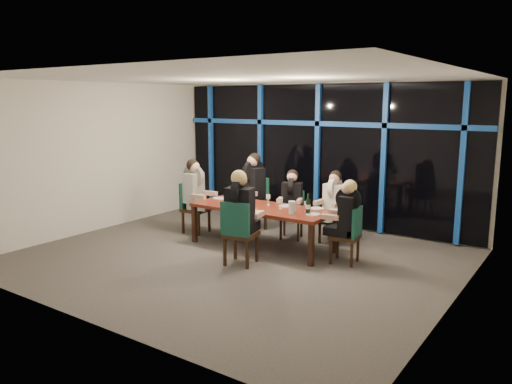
{
  "coord_description": "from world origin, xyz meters",
  "views": [
    {
      "loc": [
        4.88,
        -6.49,
        2.63
      ],
      "look_at": [
        0.0,
        0.6,
        1.05
      ],
      "focal_mm": 35.0,
      "sensor_mm": 36.0,
      "label": 1
    }
  ],
  "objects_px": {
    "chair_near_mid": "(238,230)",
    "water_pitcher": "(292,208)",
    "chair_far_left": "(256,200)",
    "chair_far_mid": "(292,212)",
    "diner_far_left": "(252,180)",
    "diner_far_mid": "(292,194)",
    "dining_table": "(262,210)",
    "diner_far_right": "(334,196)",
    "chair_far_right": "(335,215)",
    "diner_near_mid": "(241,203)",
    "diner_end_right": "(346,209)",
    "chair_end_left": "(192,205)",
    "chair_end_right": "(350,232)",
    "wine_bottle": "(308,206)",
    "diner_end_left": "(195,185)"
  },
  "relations": [
    {
      "from": "chair_near_mid",
      "to": "water_pitcher",
      "type": "distance_m",
      "value": 1.04
    },
    {
      "from": "chair_end_left",
      "to": "diner_far_left",
      "type": "height_order",
      "value": "diner_far_left"
    },
    {
      "from": "chair_end_left",
      "to": "diner_near_mid",
      "type": "distance_m",
      "value": 2.31
    },
    {
      "from": "chair_far_left",
      "to": "chair_end_right",
      "type": "height_order",
      "value": "chair_far_left"
    },
    {
      "from": "diner_far_right",
      "to": "diner_far_mid",
      "type": "bearing_deg",
      "value": -163.74
    },
    {
      "from": "chair_far_left",
      "to": "chair_end_left",
      "type": "relative_size",
      "value": 1.06
    },
    {
      "from": "dining_table",
      "to": "diner_end_right",
      "type": "height_order",
      "value": "diner_end_right"
    },
    {
      "from": "diner_far_right",
      "to": "wine_bottle",
      "type": "bearing_deg",
      "value": -84.81
    },
    {
      "from": "chair_near_mid",
      "to": "diner_near_mid",
      "type": "bearing_deg",
      "value": -90.0
    },
    {
      "from": "diner_far_mid",
      "to": "diner_far_left",
      "type": "bearing_deg",
      "value": 152.2
    },
    {
      "from": "chair_end_left",
      "to": "diner_end_right",
      "type": "xyz_separation_m",
      "value": [
        3.37,
        -0.06,
        0.34
      ]
    },
    {
      "from": "chair_far_left",
      "to": "wine_bottle",
      "type": "distance_m",
      "value": 2.13
    },
    {
      "from": "diner_far_mid",
      "to": "diner_far_right",
      "type": "xyz_separation_m",
      "value": [
        0.8,
        0.17,
        0.02
      ]
    },
    {
      "from": "chair_near_mid",
      "to": "diner_far_left",
      "type": "xyz_separation_m",
      "value": [
        -1.15,
        2.02,
        0.44
      ]
    },
    {
      "from": "diner_far_right",
      "to": "wine_bottle",
      "type": "height_order",
      "value": "diner_far_right"
    },
    {
      "from": "chair_far_mid",
      "to": "dining_table",
      "type": "bearing_deg",
      "value": -117.25
    },
    {
      "from": "dining_table",
      "to": "diner_far_left",
      "type": "bearing_deg",
      "value": 133.12
    },
    {
      "from": "diner_near_mid",
      "to": "chair_far_mid",
      "type": "bearing_deg",
      "value": -97.64
    },
    {
      "from": "chair_near_mid",
      "to": "water_pitcher",
      "type": "bearing_deg",
      "value": -129.52
    },
    {
      "from": "diner_far_right",
      "to": "wine_bottle",
      "type": "distance_m",
      "value": 1.01
    },
    {
      "from": "chair_far_right",
      "to": "diner_far_right",
      "type": "bearing_deg",
      "value": -90.0
    },
    {
      "from": "chair_far_left",
      "to": "chair_far_mid",
      "type": "height_order",
      "value": "chair_far_left"
    },
    {
      "from": "chair_far_right",
      "to": "diner_near_mid",
      "type": "height_order",
      "value": "diner_near_mid"
    },
    {
      "from": "diner_far_left",
      "to": "diner_end_right",
      "type": "height_order",
      "value": "diner_far_left"
    },
    {
      "from": "chair_far_mid",
      "to": "wine_bottle",
      "type": "relative_size",
      "value": 2.6
    },
    {
      "from": "water_pitcher",
      "to": "diner_near_mid",
      "type": "bearing_deg",
      "value": -120.75
    },
    {
      "from": "diner_end_left",
      "to": "chair_far_right",
      "type": "bearing_deg",
      "value": -76.3
    },
    {
      "from": "water_pitcher",
      "to": "chair_far_right",
      "type": "bearing_deg",
      "value": 80.86
    },
    {
      "from": "chair_far_left",
      "to": "diner_end_left",
      "type": "xyz_separation_m",
      "value": [
        -0.82,
        -0.94,
        0.37
      ]
    },
    {
      "from": "dining_table",
      "to": "wine_bottle",
      "type": "xyz_separation_m",
      "value": [
        0.96,
        -0.05,
        0.2
      ]
    },
    {
      "from": "chair_near_mid",
      "to": "diner_far_left",
      "type": "height_order",
      "value": "diner_far_left"
    },
    {
      "from": "diner_far_right",
      "to": "diner_near_mid",
      "type": "bearing_deg",
      "value": -105.32
    },
    {
      "from": "chair_end_left",
      "to": "diner_far_mid",
      "type": "relative_size",
      "value": 1.14
    },
    {
      "from": "wine_bottle",
      "to": "water_pitcher",
      "type": "xyz_separation_m",
      "value": [
        -0.22,
        -0.14,
        -0.03
      ]
    },
    {
      "from": "chair_end_left",
      "to": "water_pitcher",
      "type": "xyz_separation_m",
      "value": [
        2.49,
        -0.27,
        0.29
      ]
    },
    {
      "from": "dining_table",
      "to": "diner_far_right",
      "type": "distance_m",
      "value": 1.36
    },
    {
      "from": "diner_end_right",
      "to": "diner_near_mid",
      "type": "distance_m",
      "value": 1.71
    },
    {
      "from": "chair_end_right",
      "to": "diner_near_mid",
      "type": "relative_size",
      "value": 0.92
    },
    {
      "from": "chair_end_right",
      "to": "diner_far_left",
      "type": "distance_m",
      "value": 2.78
    },
    {
      "from": "diner_end_right",
      "to": "diner_near_mid",
      "type": "bearing_deg",
      "value": -60.62
    },
    {
      "from": "diner_far_right",
      "to": "diner_end_right",
      "type": "relative_size",
      "value": 0.99
    },
    {
      "from": "chair_far_mid",
      "to": "water_pitcher",
      "type": "height_order",
      "value": "water_pitcher"
    },
    {
      "from": "diner_far_mid",
      "to": "water_pitcher",
      "type": "relative_size",
      "value": 4.1
    },
    {
      "from": "chair_far_mid",
      "to": "diner_far_right",
      "type": "bearing_deg",
      "value": -12.86
    },
    {
      "from": "diner_end_left",
      "to": "diner_near_mid",
      "type": "bearing_deg",
      "value": -125.68
    },
    {
      "from": "chair_near_mid",
      "to": "chair_far_mid",
      "type": "bearing_deg",
      "value": -97.29
    },
    {
      "from": "chair_end_right",
      "to": "diner_far_mid",
      "type": "bearing_deg",
      "value": -123.16
    },
    {
      "from": "chair_far_mid",
      "to": "diner_far_right",
      "type": "height_order",
      "value": "diner_far_right"
    },
    {
      "from": "chair_far_mid",
      "to": "water_pitcher",
      "type": "relative_size",
      "value": 4.21
    },
    {
      "from": "diner_far_left",
      "to": "diner_far_mid",
      "type": "height_order",
      "value": "diner_far_left"
    }
  ]
}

